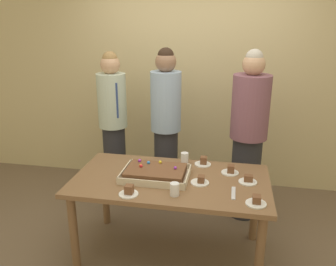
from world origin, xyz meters
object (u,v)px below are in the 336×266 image
Objects in this scene: plated_slice_far_left at (248,180)px; plated_slice_far_right at (203,162)px; sheet_cake at (156,173)px; cake_server_utensil at (233,193)px; person_green_shirt_behind at (166,126)px; plated_slice_near_right at (230,171)px; plated_slice_near_left at (129,192)px; plated_slice_center_front at (200,181)px; person_striped_tie_right at (113,124)px; plated_slice_center_back at (256,201)px; drink_cup_nearest at (185,158)px; person_serving_front at (248,135)px; drink_cup_middle at (175,189)px; party_table at (171,188)px.

plated_slice_far_left is 1.00× the size of plated_slice_far_right.
sheet_cake is 2.79× the size of cake_server_utensil.
person_green_shirt_behind reaches higher than sheet_cake.
plated_slice_near_right is 0.37m from cake_server_utensil.
plated_slice_center_front is (0.52, 0.29, -0.01)m from plated_slice_near_left.
plated_slice_far_left is at bearing 22.07° from person_striped_tie_right.
plated_slice_near_right is 0.09× the size of person_green_shirt_behind.
drink_cup_nearest is at bearing 133.84° from plated_slice_center_back.
drink_cup_nearest is 0.06× the size of person_serving_front.
plated_slice_center_back is at bearing -19.94° from sheet_cake.
person_serving_front is (0.91, 1.13, 0.14)m from plated_slice_near_left.
drink_cup_middle is at bearing -130.68° from plated_slice_near_right.
plated_slice_center_back is 0.09× the size of person_serving_front.
drink_cup_nearest reaches higher than cake_server_utensil.
plated_slice_center_back is at bearing -82.02° from plated_slice_far_left.
sheet_cake is 1.12m from person_serving_front.
plated_slice_far_left is at bearing 97.98° from plated_slice_center_back.
drink_cup_nearest is at bearing -7.99° from person_serving_front.
cake_server_utensil is (0.45, -0.51, -0.05)m from drink_cup_nearest.
plated_slice_far_right is (-0.25, 0.14, 0.00)m from plated_slice_near_right.
plated_slice_far_left is (0.76, 0.05, -0.02)m from sheet_cake.
plated_slice_center_back is 0.21m from cake_server_utensil.
sheet_cake is 5.58× the size of drink_cup_nearest.
person_striped_tie_right is at bearing 131.78° from party_table.
plated_slice_far_right reaches higher than party_table.
drink_cup_nearest is at bearing 60.39° from sheet_cake.
plated_slice_near_left is 1.00× the size of plated_slice_far_right.
drink_cup_middle is (-0.55, -0.33, 0.03)m from plated_slice_far_left.
party_table is 0.97m from person_green_shirt_behind.
plated_slice_near_left is at bearing -115.89° from drink_cup_nearest.
plated_slice_center_front is 1.06m from person_green_shirt_behind.
sheet_cake is 0.36m from plated_slice_near_left.
plated_slice_far_right is at bearing 24.32° from person_striped_tie_right.
party_table is at bearing -125.26° from plated_slice_far_right.
plated_slice_far_right is at bearing 2.43° from person_serving_front.
sheet_cake reaches higher than plated_slice_far_left.
plated_slice_far_right is 0.38m from plated_slice_center_front.
plated_slice_far_right is 1.50× the size of drink_cup_nearest.
person_green_shirt_behind is at bearing 104.28° from drink_cup_middle.
plated_slice_center_front reaches higher than cake_server_utensil.
plated_slice_center_back is (0.05, -0.34, 0.00)m from plated_slice_far_left.
sheet_cake is at bearing 165.53° from cake_server_utensil.
plated_slice_near_right reaches higher than plated_slice_center_back.
person_green_shirt_behind is at bearing 129.25° from plated_slice_far_right.
plated_slice_near_left reaches higher than party_table.
plated_slice_near_left is 0.09× the size of person_green_shirt_behind.
drink_cup_middle is 1.22m from person_serving_front.
party_table is at bearing 156.72° from plated_slice_center_back.
party_table is at bearing -101.10° from drink_cup_nearest.
drink_cup_nearest is (-0.42, 0.15, 0.03)m from plated_slice_near_right.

